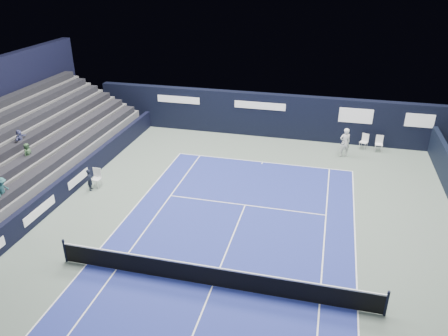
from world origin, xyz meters
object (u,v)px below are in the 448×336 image
object	(u,v)px
folding_chair_back_a	(364,140)
tennis_net	(212,276)
folding_chair_back_b	(379,142)
line_judge_chair	(96,176)
tennis_player	(345,142)

from	to	relation	value
folding_chair_back_a	tennis_net	xyz separation A→B (m)	(-6.24, -15.70, -0.08)
folding_chair_back_b	tennis_net	bearing A→B (deg)	-112.51
folding_chair_back_b	tennis_net	size ratio (longest dim) A/B	0.08
folding_chair_back_a	line_judge_chair	world-z (taller)	line_judge_chair
folding_chair_back_a	folding_chair_back_b	size ratio (longest dim) A/B	0.96
folding_chair_back_a	tennis_net	bearing A→B (deg)	-86.93
folding_chair_back_a	line_judge_chair	xyz separation A→B (m)	(-14.71, -9.26, 0.03)
folding_chair_back_b	line_judge_chair	distance (m)	18.08
folding_chair_back_a	folding_chair_back_b	distance (m)	0.94
folding_chair_back_a	tennis_net	world-z (taller)	tennis_net
tennis_player	tennis_net	bearing A→B (deg)	-109.24
tennis_player	line_judge_chair	bearing A→B (deg)	-150.27
folding_chair_back_a	tennis_net	size ratio (longest dim) A/B	0.08
line_judge_chair	tennis_net	xyz separation A→B (m)	(8.47, -6.44, -0.11)
folding_chair_back_b	tennis_player	bearing A→B (deg)	-145.38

